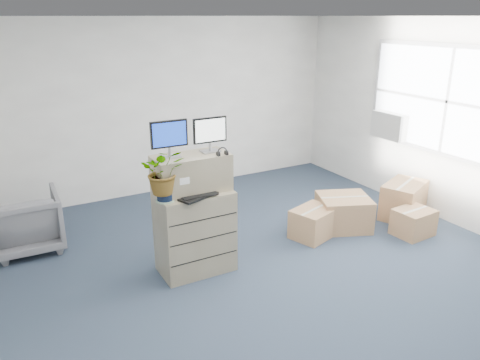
# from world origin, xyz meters

# --- Properties ---
(ground) EXTENTS (7.00, 7.00, 0.00)m
(ground) POSITION_xyz_m (0.00, 0.00, 0.00)
(ground) COLOR #233140
(ground) RESTS_ON ground
(wall_back) EXTENTS (6.00, 0.02, 2.80)m
(wall_back) POSITION_xyz_m (0.00, 3.51, 1.40)
(wall_back) COLOR beige
(wall_back) RESTS_ON ground
(window) EXTENTS (0.07, 2.72, 1.52)m
(window) POSITION_xyz_m (2.96, 0.50, 1.70)
(window) COLOR #9B9B9E
(window) RESTS_ON wall_right
(ac_unit) EXTENTS (0.24, 0.60, 0.40)m
(ac_unit) POSITION_xyz_m (2.87, 1.40, 1.20)
(ac_unit) COLOR #BABAB6
(ac_unit) RESTS_ON wall_right
(filing_cabinet_lower) EXTENTS (0.83, 0.51, 0.97)m
(filing_cabinet_lower) POSITION_xyz_m (-0.73, 0.79, 0.48)
(filing_cabinet_lower) COLOR gray
(filing_cabinet_lower) RESTS_ON ground
(filing_cabinet_upper) EXTENTS (0.83, 0.42, 0.41)m
(filing_cabinet_upper) POSITION_xyz_m (-0.73, 0.83, 1.17)
(filing_cabinet_upper) COLOR gray
(filing_cabinet_upper) RESTS_ON filing_cabinet_lower
(monitor_left) EXTENTS (0.40, 0.16, 0.40)m
(monitor_left) POSITION_xyz_m (-0.95, 0.86, 1.60)
(monitor_left) COLOR #99999E
(monitor_left) RESTS_ON filing_cabinet_upper
(monitor_right) EXTENTS (0.39, 0.15, 0.39)m
(monitor_right) POSITION_xyz_m (-0.48, 0.84, 1.60)
(monitor_right) COLOR #99999E
(monitor_right) RESTS_ON filing_cabinet_upper
(headphones) EXTENTS (0.12, 0.01, 0.12)m
(headphones) POSITION_xyz_m (-0.43, 0.66, 1.41)
(headphones) COLOR black
(headphones) RESTS_ON filing_cabinet_upper
(keyboard) EXTENTS (0.48, 0.32, 0.02)m
(keyboard) POSITION_xyz_m (-0.75, 0.62, 0.98)
(keyboard) COLOR black
(keyboard) RESTS_ON filing_cabinet_lower
(mouse) EXTENTS (0.09, 0.07, 0.03)m
(mouse) POSITION_xyz_m (-0.44, 0.66, 0.98)
(mouse) COLOR silver
(mouse) RESTS_ON filing_cabinet_lower
(water_bottle) EXTENTS (0.07, 0.07, 0.26)m
(water_bottle) POSITION_xyz_m (-0.63, 0.82, 1.10)
(water_bottle) COLOR gray
(water_bottle) RESTS_ON filing_cabinet_lower
(phone_dock) EXTENTS (0.06, 0.05, 0.13)m
(phone_dock) POSITION_xyz_m (-0.74, 0.80, 1.01)
(phone_dock) COLOR silver
(phone_dock) RESTS_ON filing_cabinet_lower
(external_drive) EXTENTS (0.22, 0.18, 0.06)m
(external_drive) POSITION_xyz_m (-0.42, 0.91, 1.00)
(external_drive) COLOR black
(external_drive) RESTS_ON filing_cabinet_lower
(tissue_box) EXTENTS (0.25, 0.13, 0.09)m
(tissue_box) POSITION_xyz_m (-0.40, 0.92, 1.07)
(tissue_box) COLOR #468DEF
(tissue_box) RESTS_ON external_drive
(potted_plant) EXTENTS (0.57, 0.60, 0.47)m
(potted_plant) POSITION_xyz_m (-1.09, 0.69, 1.23)
(potted_plant) COLOR #91B08D
(potted_plant) RESTS_ON filing_cabinet_lower
(office_chair) EXTENTS (0.81, 0.76, 0.81)m
(office_chair) POSITION_xyz_m (-2.36, 2.28, 0.41)
(office_chair) COLOR slate
(office_chair) RESTS_ON ground
(cardboard_boxes) EXTENTS (2.32, 1.28, 0.52)m
(cardboard_boxes) POSITION_xyz_m (1.86, 0.71, 0.23)
(cardboard_boxes) COLOR #A1714E
(cardboard_boxes) RESTS_ON ground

